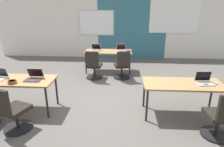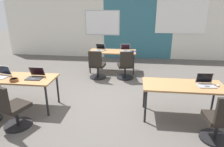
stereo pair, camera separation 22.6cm
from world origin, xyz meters
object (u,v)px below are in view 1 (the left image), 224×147
object	(u,v)px
mouse_far_right	(129,51)
chair_near_right_end	(221,120)
laptop_far_right	(121,49)
laptop_far_left	(95,49)
desk_near_left	(17,82)
laptop_near_left_inner	(34,77)
chair_far_left	(94,67)
chair_far_right	(122,67)
snack_bowl	(12,82)
desk_near_right	(183,86)
mouse_near_right_end	(216,83)
desk_far_center	(108,53)
laptop_near_right_end	(204,81)
chair_near_left_inner	(12,113)

from	to	relation	value
mouse_far_right	chair_near_right_end	size ratio (longest dim) A/B	0.12
laptop_far_right	laptop_far_left	distance (m)	0.89
desk_near_left	laptop_near_left_inner	xyz separation A→B (m)	(0.38, 0.02, 0.11)
desk_near_left	chair_far_left	bearing A→B (deg)	55.97
chair_far_right	snack_bowl	xyz separation A→B (m)	(-2.21, -2.29, 0.38)
chair_near_right_end	chair_far_right	bearing A→B (deg)	-62.01
desk_near_right	chair_far_left	world-z (taller)	chair_far_left
mouse_near_right_end	snack_bowl	distance (m)	4.13
desk_far_center	chair_near_right_end	distance (m)	4.21
laptop_far_right	desk_near_right	bearing A→B (deg)	-72.20
desk_near_right	chair_far_right	xyz separation A→B (m)	(-1.26, 2.07, -0.28)
laptop_near_right_end	chair_far_left	size ratio (longest dim) A/B	0.38
desk_near_left	mouse_far_right	world-z (taller)	mouse_far_right
desk_far_center	mouse_far_right	bearing A→B (deg)	1.67
chair_far_right	chair_near_right_end	size ratio (longest dim) A/B	1.00
laptop_near_left_inner	chair_far_left	xyz separation A→B (m)	(0.97, 1.99, -0.39)
laptop_near_left_inner	mouse_near_right_end	xyz separation A→B (m)	(3.77, -0.01, -0.03)
desk_near_right	desk_far_center	xyz separation A→B (m)	(-1.75, 2.80, 0.00)
desk_near_left	laptop_near_right_end	world-z (taller)	laptop_near_right_end
chair_near_left_inner	chair_far_right	size ratio (longest dim) A/B	1.00
desk_far_center	snack_bowl	bearing A→B (deg)	-119.60
mouse_far_right	laptop_far_left	distance (m)	1.15
desk_near_left	chair_far_right	size ratio (longest dim) A/B	1.74
mouse_near_right_end	chair_near_right_end	size ratio (longest dim) A/B	0.12
chair_near_right_end	chair_far_left	distance (m)	3.81
desk_near_right	laptop_far_right	bearing A→B (deg)	114.38
chair_near_right_end	snack_bowl	distance (m)	3.99
laptop_near_right_end	chair_far_right	bearing A→B (deg)	125.44
laptop_near_right_end	laptop_far_left	bearing A→B (deg)	128.95
chair_far_right	chair_far_left	bearing A→B (deg)	-7.69
mouse_near_right_end	mouse_far_right	bearing A→B (deg)	121.27
laptop_far_right	chair_near_right_end	bearing A→B (deg)	-70.68
chair_near_left_inner	laptop_far_left	bearing A→B (deg)	-85.98
desk_near_right	mouse_near_right_end	bearing A→B (deg)	0.86
snack_bowl	desk_far_center	bearing A→B (deg)	60.40
desk_far_center	mouse_far_right	size ratio (longest dim) A/B	14.05
desk_near_left	chair_near_left_inner	bearing A→B (deg)	-69.99
laptop_near_left_inner	chair_far_left	bearing A→B (deg)	63.44
laptop_near_right_end	snack_bowl	size ratio (longest dim) A/B	1.96
desk_far_center	snack_bowl	distance (m)	3.47
desk_near_right	mouse_near_right_end	distance (m)	0.66
desk_near_right	chair_near_left_inner	bearing A→B (deg)	-166.23
laptop_far_left	chair_far_left	distance (m)	0.94
chair_far_right	laptop_near_right_end	size ratio (longest dim) A/B	2.65
laptop_near_left_inner	laptop_far_right	xyz separation A→B (m)	(1.81, 2.87, 0.00)
laptop_far_right	mouse_near_right_end	world-z (taller)	laptop_far_right
laptop_far_right	laptop_near_right_end	world-z (taller)	laptop_near_right_end
mouse_far_right	chair_far_right	world-z (taller)	chair_far_right
desk_far_center	chair_far_right	size ratio (longest dim) A/B	1.74
chair_far_right	mouse_near_right_end	xyz separation A→B (m)	(1.91, -2.06, 0.36)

